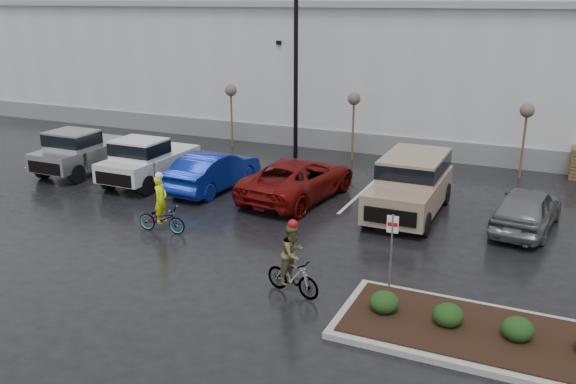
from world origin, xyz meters
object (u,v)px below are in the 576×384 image
at_px(sapling_west, 231,94).
at_px(cyclist_hivis, 161,213).
at_px(lamppost, 296,36).
at_px(sapling_mid, 354,102).
at_px(pickup_white, 154,158).
at_px(car_red, 298,179).
at_px(fire_lane_sign, 392,245).
at_px(car_grey, 527,209).
at_px(suv_tan, 410,187).
at_px(cyclist_olive, 293,267).
at_px(car_blue, 214,170).
at_px(pickup_silver, 88,149).
at_px(sapling_east, 527,115).

height_order(sapling_west, cyclist_hivis, sapling_west).
relative_size(lamppost, cyclist_hivis, 4.53).
distance_m(sapling_mid, pickup_white, 9.47).
relative_size(sapling_mid, cyclist_hivis, 1.57).
bearing_deg(pickup_white, car_red, 2.91).
relative_size(fire_lane_sign, car_grey, 0.51).
bearing_deg(car_red, suv_tan, -174.52).
bearing_deg(car_grey, pickup_white, 9.15).
height_order(sapling_mid, car_grey, sapling_mid).
height_order(sapling_mid, cyclist_olive, sapling_mid).
bearing_deg(sapling_west, car_grey, -23.52).
height_order(fire_lane_sign, cyclist_hivis, fire_lane_sign).
relative_size(sapling_mid, cyclist_olive, 1.56).
relative_size(sapling_mid, car_blue, 0.68).
xyz_separation_m(sapling_west, pickup_white, (0.09, -6.74, -1.75)).
bearing_deg(fire_lane_sign, sapling_mid, 112.49).
distance_m(pickup_white, cyclist_hivis, 6.06).
relative_size(pickup_silver, cyclist_olive, 2.53).
bearing_deg(lamppost, car_grey, -26.79).
bearing_deg(lamppost, sapling_mid, 21.80).
relative_size(lamppost, car_red, 1.64).
xyz_separation_m(sapling_east, pickup_white, (-13.91, -6.74, -1.75)).
bearing_deg(sapling_east, pickup_white, -154.15).
xyz_separation_m(fire_lane_sign, car_grey, (2.85, 6.42, -0.67)).
bearing_deg(pickup_white, car_grey, 1.42).
xyz_separation_m(lamppost, car_grey, (10.65, -5.38, -4.95)).
xyz_separation_m(car_blue, cyclist_hivis, (0.88, -4.77, -0.13)).
height_order(car_red, car_grey, car_red).
xyz_separation_m(fire_lane_sign, suv_tan, (-1.03, 6.28, -0.38)).
relative_size(pickup_white, cyclist_olive, 2.53).
bearing_deg(car_blue, sapling_east, -145.21).
height_order(car_red, suv_tan, suv_tan).
bearing_deg(pickup_silver, suv_tan, 0.31).
bearing_deg(sapling_west, sapling_mid, 0.00).
xyz_separation_m(car_grey, cyclist_olive, (-5.14, -7.40, 0.03)).
bearing_deg(cyclist_hivis, car_red, -32.14).
height_order(sapling_west, suv_tan, sapling_west).
height_order(lamppost, sapling_west, lamppost).
distance_m(sapling_west, car_red, 9.33).
xyz_separation_m(lamppost, cyclist_olive, (5.51, -12.77, -4.92)).
xyz_separation_m(pickup_white, car_red, (6.40, 0.33, -0.20)).
height_order(car_red, cyclist_olive, cyclist_olive).
bearing_deg(lamppost, pickup_white, -124.28).
height_order(pickup_silver, pickup_white, same).
bearing_deg(cyclist_hivis, cyclist_olive, -116.37).
height_order(pickup_silver, suv_tan, suv_tan).
xyz_separation_m(pickup_white, cyclist_hivis, (3.74, -4.76, -0.34)).
bearing_deg(pickup_silver, sapling_east, 20.62).
bearing_deg(sapling_mid, cyclist_hivis, -103.07).
relative_size(pickup_silver, car_red, 0.93).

